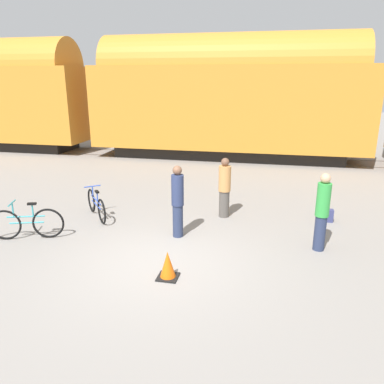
# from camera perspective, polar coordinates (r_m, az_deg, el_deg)

# --- Properties ---
(ground_plane) EXTENTS (80.00, 80.00, 0.00)m
(ground_plane) POSITION_cam_1_polar(r_m,az_deg,el_deg) (8.07, -5.03, -10.54)
(ground_plane) COLOR gray
(freight_train) EXTENTS (40.25, 2.96, 5.69)m
(freight_train) POSITION_cam_1_polar(r_m,az_deg,el_deg) (18.07, 5.46, 14.61)
(freight_train) COLOR black
(freight_train) RESTS_ON ground_plane
(rail_near) EXTENTS (52.25, 0.07, 0.01)m
(rail_near) POSITION_cam_1_polar(r_m,az_deg,el_deg) (17.73, 4.91, 4.81)
(rail_near) COLOR #4C4238
(rail_near) RESTS_ON ground_plane
(rail_far) EXTENTS (52.25, 0.07, 0.01)m
(rail_far) POSITION_cam_1_polar(r_m,az_deg,el_deg) (19.13, 5.48, 5.69)
(rail_far) COLOR #4C4238
(rail_far) RESTS_ON ground_plane
(bicycle_teal) EXTENTS (1.67, 0.61, 0.93)m
(bicycle_teal) POSITION_cam_1_polar(r_m,az_deg,el_deg) (9.80, -23.87, -4.38)
(bicycle_teal) COLOR black
(bicycle_teal) RESTS_ON ground_plane
(bicycle_blue) EXTENTS (1.18, 1.34, 0.84)m
(bicycle_blue) POSITION_cam_1_polar(r_m,az_deg,el_deg) (10.68, -14.38, -1.92)
(bicycle_blue) COLOR black
(bicycle_blue) RESTS_ON ground_plane
(person_in_tan) EXTENTS (0.33, 0.33, 1.67)m
(person_in_tan) POSITION_cam_1_polar(r_m,az_deg,el_deg) (10.30, 4.98, 0.65)
(person_in_tan) COLOR #514C47
(person_in_tan) RESTS_ON ground_plane
(person_in_navy) EXTENTS (0.30, 0.30, 1.77)m
(person_in_navy) POSITION_cam_1_polar(r_m,az_deg,el_deg) (8.94, -2.20, -1.38)
(person_in_navy) COLOR #283351
(person_in_navy) RESTS_ON ground_plane
(person_in_green) EXTENTS (0.30, 0.30, 1.78)m
(person_in_green) POSITION_cam_1_polar(r_m,az_deg,el_deg) (8.70, 19.20, -2.84)
(person_in_green) COLOR #283351
(person_in_green) RESTS_ON ground_plane
(backpack) EXTENTS (0.28, 0.20, 0.34)m
(backpack) POSITION_cam_1_polar(r_m,az_deg,el_deg) (10.75, 19.96, -3.38)
(backpack) COLOR navy
(backpack) RESTS_ON ground_plane
(traffic_cone) EXTENTS (0.40, 0.40, 0.55)m
(traffic_cone) POSITION_cam_1_polar(r_m,az_deg,el_deg) (7.36, -3.72, -11.15)
(traffic_cone) COLOR black
(traffic_cone) RESTS_ON ground_plane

